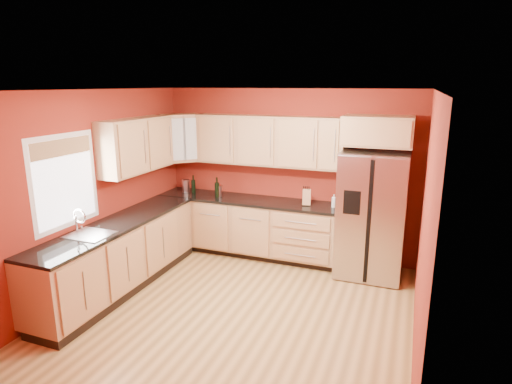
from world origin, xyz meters
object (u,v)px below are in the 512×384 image
soap_dispenser (334,201)px  refrigerator (372,215)px  knife_block (307,197)px  wine_bottle_a (217,187)px  canister_left (219,191)px

soap_dispenser → refrigerator: bearing=-8.4°
soap_dispenser → knife_block: bearing=-177.4°
wine_bottle_a → canister_left: bearing=79.4°
refrigerator → canister_left: 2.38m
wine_bottle_a → soap_dispenser: 1.84m
canister_left → knife_block: bearing=1.0°
refrigerator → knife_block: bearing=176.3°
refrigerator → wine_bottle_a: refrigerator is taller
refrigerator → soap_dispenser: refrigerator is taller
refrigerator → soap_dispenser: size_ratio=9.42×
canister_left → knife_block: 1.43m
wine_bottle_a → soap_dispenser: size_ratio=1.70×
wine_bottle_a → knife_block: 1.44m
wine_bottle_a → knife_block: size_ratio=1.35×
knife_block → soap_dispenser: bearing=-11.0°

